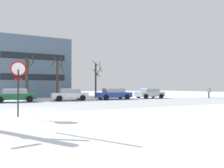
% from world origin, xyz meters
% --- Properties ---
extents(ground_plane, '(120.00, 120.00, 0.00)m').
position_xyz_m(ground_plane, '(0.00, 0.00, 0.00)').
color(ground_plane, white).
extents(road_surface, '(80.00, 9.21, 0.00)m').
position_xyz_m(road_surface, '(0.00, 3.61, 0.00)').
color(road_surface, '#B7BCC4').
rests_on(road_surface, ground).
extents(stop_sign, '(0.75, 0.14, 2.85)m').
position_xyz_m(stop_sign, '(-0.58, -2.26, 2.00)').
color(stop_sign, black).
rests_on(stop_sign, ground).
extents(parked_car_green, '(4.15, 2.11, 1.37)m').
position_xyz_m(parked_car_green, '(-1.43, 8.97, 0.71)').
color(parked_car_green, '#1E6038').
rests_on(parked_car_green, ground).
extents(parked_car_white, '(4.07, 2.09, 1.36)m').
position_xyz_m(parked_car_white, '(4.15, 8.99, 0.70)').
color(parked_car_white, white).
rests_on(parked_car_white, ground).
extents(parked_car_blue, '(4.52, 2.24, 1.42)m').
position_xyz_m(parked_car_blue, '(9.73, 9.07, 0.73)').
color(parked_car_blue, '#283D93').
rests_on(parked_car_blue, ground).
extents(parked_car_silver, '(4.00, 2.14, 1.38)m').
position_xyz_m(parked_car_silver, '(15.31, 9.24, 0.71)').
color(parked_car_silver, silver).
rests_on(parked_car_silver, ground).
extents(pedestrian_crossing, '(0.35, 0.42, 1.61)m').
position_xyz_m(pedestrian_crossing, '(23.23, 6.27, 0.94)').
color(pedestrian_crossing, black).
rests_on(pedestrian_crossing, ground).
extents(tree_far_left, '(1.60, 1.73, 5.30)m').
position_xyz_m(tree_far_left, '(8.66, 12.95, 2.69)').
color(tree_far_left, '#423326').
rests_on(tree_far_left, ground).
extents(tree_far_right, '(1.67, 1.66, 5.69)m').
position_xyz_m(tree_far_right, '(3.31, 12.99, 2.99)').
color(tree_far_right, '#423326').
rests_on(tree_far_right, ground).
extents(tree_far_mid, '(1.39, 1.44, 5.44)m').
position_xyz_m(tree_far_mid, '(-0.39, 12.50, 2.86)').
color(tree_far_mid, '#423326').
rests_on(tree_far_mid, ground).
extents(building_far_left, '(10.70, 9.34, 9.09)m').
position_xyz_m(building_far_left, '(0.50, 21.16, 4.54)').
color(building_far_left, slate).
rests_on(building_far_left, ground).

